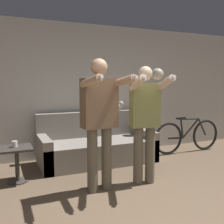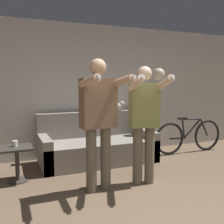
# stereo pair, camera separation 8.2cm
# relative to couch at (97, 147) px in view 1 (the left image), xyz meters

# --- Properties ---
(wall_back) EXTENTS (10.00, 0.05, 2.60)m
(wall_back) POSITION_rel_couch_xyz_m (-0.08, 0.56, 1.03)
(wall_back) COLOR beige
(wall_back) RESTS_ON ground_plane
(couch) EXTENTS (2.08, 0.91, 0.90)m
(couch) POSITION_rel_couch_xyz_m (0.00, 0.00, 0.00)
(couch) COLOR gray
(couch) RESTS_ON ground_plane
(person_left) EXTENTS (0.57, 0.70, 1.77)m
(person_left) POSITION_rel_couch_xyz_m (-0.41, -1.27, 0.76)
(person_left) COLOR #6B604C
(person_left) RESTS_ON ground_plane
(person_right) EXTENTS (0.56, 0.72, 1.69)m
(person_right) POSITION_rel_couch_xyz_m (0.27, -1.27, 0.70)
(person_right) COLOR #6B604C
(person_right) RESTS_ON ground_plane
(cat) EXTENTS (0.53, 0.15, 0.20)m
(cat) POSITION_rel_couch_xyz_m (0.50, 0.34, 0.71)
(cat) COLOR #B7AD9E
(cat) RESTS_ON couch
(floor_lamp) EXTENTS (0.26, 0.26, 1.75)m
(floor_lamp) POSITION_rel_couch_xyz_m (1.34, 0.07, 1.15)
(floor_lamp) COLOR #B2B2B7
(floor_lamp) RESTS_ON ground_plane
(side_table) EXTENTS (0.44, 0.44, 0.52)m
(side_table) POSITION_rel_couch_xyz_m (-1.42, -0.48, 0.10)
(side_table) COLOR #38332D
(side_table) RESTS_ON ground_plane
(cup) EXTENTS (0.08, 0.08, 0.09)m
(cup) POSITION_rel_couch_xyz_m (-1.44, -0.45, 0.29)
(cup) COLOR white
(cup) RESTS_ON side_table
(bicycle) EXTENTS (1.63, 0.07, 0.75)m
(bicycle) POSITION_rel_couch_xyz_m (1.98, -0.13, 0.07)
(bicycle) COLOR black
(bicycle) RESTS_ON ground_plane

